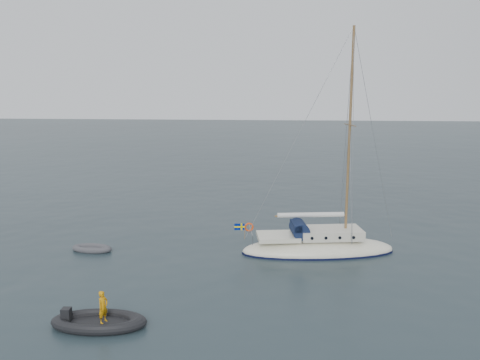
# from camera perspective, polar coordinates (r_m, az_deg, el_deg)

# --- Properties ---
(ground) EXTENTS (300.00, 300.00, 0.00)m
(ground) POSITION_cam_1_polar(r_m,az_deg,el_deg) (30.53, 4.95, -7.86)
(ground) COLOR black
(ground) RESTS_ON ground
(sailboat) EXTENTS (9.83, 2.94, 14.00)m
(sailboat) POSITION_cam_1_polar(r_m,az_deg,el_deg) (29.07, 9.56, -6.72)
(sailboat) COLOR white
(sailboat) RESTS_ON ground
(dinghy) EXTENTS (2.57, 1.16, 0.37)m
(dinghy) POSITION_cam_1_polar(r_m,az_deg,el_deg) (30.61, -17.61, -7.96)
(dinghy) COLOR #4A4A4E
(dinghy) RESTS_ON ground
(rib) EXTENTS (4.03, 1.83, 1.58)m
(rib) POSITION_cam_1_polar(r_m,az_deg,el_deg) (21.17, -16.86, -16.12)
(rib) COLOR black
(rib) RESTS_ON ground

